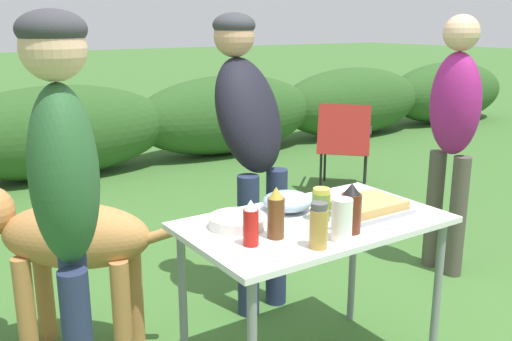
{
  "coord_description": "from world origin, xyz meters",
  "views": [
    {
      "loc": [
        -1.45,
        -1.74,
        1.55
      ],
      "look_at": [
        -0.07,
        0.34,
        0.89
      ],
      "focal_mm": 40.0,
      "sensor_mm": 36.0,
      "label": 1
    }
  ],
  "objects_px": {
    "bbq_sauce_bottle": "(351,209)",
    "ketchup_bottle": "(251,224)",
    "mixing_bowl": "(288,201)",
    "standing_person_in_gray_fleece": "(66,190)",
    "standing_person_in_navy_coat": "(249,129)",
    "dog": "(63,242)",
    "camp_chair_green_behind_table": "(344,142)",
    "beer_bottle": "(276,214)",
    "plate_stack": "(238,221)",
    "standing_person_in_olive_jacket": "(454,121)",
    "paper_cup_stack": "(342,220)",
    "food_tray": "(367,207)",
    "folding_table": "(314,237)",
    "spice_jar": "(319,226)",
    "relish_jar": "(321,205)"
  },
  "relations": [
    {
      "from": "bbq_sauce_bottle",
      "to": "ketchup_bottle",
      "type": "distance_m",
      "value": 0.41
    },
    {
      "from": "mixing_bowl",
      "to": "standing_person_in_gray_fleece",
      "type": "relative_size",
      "value": 0.14
    },
    {
      "from": "standing_person_in_navy_coat",
      "to": "dog",
      "type": "xyz_separation_m",
      "value": [
        -1.0,
        0.04,
        -0.44
      ]
    },
    {
      "from": "camp_chair_green_behind_table",
      "to": "mixing_bowl",
      "type": "bearing_deg",
      "value": -91.63
    },
    {
      "from": "mixing_bowl",
      "to": "beer_bottle",
      "type": "bearing_deg",
      "value": -134.41
    },
    {
      "from": "plate_stack",
      "to": "standing_person_in_olive_jacket",
      "type": "relative_size",
      "value": 0.15
    },
    {
      "from": "paper_cup_stack",
      "to": "standing_person_in_navy_coat",
      "type": "distance_m",
      "value": 1.02
    },
    {
      "from": "mixing_bowl",
      "to": "food_tray",
      "type": "bearing_deg",
      "value": -38.22
    },
    {
      "from": "plate_stack",
      "to": "standing_person_in_gray_fleece",
      "type": "xyz_separation_m",
      "value": [
        -0.66,
        0.0,
        0.24
      ]
    },
    {
      "from": "folding_table",
      "to": "camp_chair_green_behind_table",
      "type": "height_order",
      "value": "camp_chair_green_behind_table"
    },
    {
      "from": "spice_jar",
      "to": "camp_chair_green_behind_table",
      "type": "distance_m",
      "value": 3.26
    },
    {
      "from": "paper_cup_stack",
      "to": "ketchup_bottle",
      "type": "height_order",
      "value": "ketchup_bottle"
    },
    {
      "from": "beer_bottle",
      "to": "standing_person_in_olive_jacket",
      "type": "height_order",
      "value": "standing_person_in_olive_jacket"
    },
    {
      "from": "standing_person_in_gray_fleece",
      "to": "folding_table",
      "type": "bearing_deg",
      "value": -80.7
    },
    {
      "from": "food_tray",
      "to": "standing_person_in_navy_coat",
      "type": "height_order",
      "value": "standing_person_in_navy_coat"
    },
    {
      "from": "plate_stack",
      "to": "dog",
      "type": "height_order",
      "value": "dog"
    },
    {
      "from": "standing_person_in_gray_fleece",
      "to": "camp_chair_green_behind_table",
      "type": "xyz_separation_m",
      "value": [
        3.05,
        1.98,
        -0.54
      ]
    },
    {
      "from": "relish_jar",
      "to": "standing_person_in_olive_jacket",
      "type": "relative_size",
      "value": 0.09
    },
    {
      "from": "paper_cup_stack",
      "to": "dog",
      "type": "relative_size",
      "value": 0.18
    },
    {
      "from": "paper_cup_stack",
      "to": "dog",
      "type": "height_order",
      "value": "paper_cup_stack"
    },
    {
      "from": "folding_table",
      "to": "mixing_bowl",
      "type": "distance_m",
      "value": 0.2
    },
    {
      "from": "paper_cup_stack",
      "to": "relish_jar",
      "type": "bearing_deg",
      "value": 69.61
    },
    {
      "from": "ketchup_bottle",
      "to": "mixing_bowl",
      "type": "bearing_deg",
      "value": 35.09
    },
    {
      "from": "dog",
      "to": "mixing_bowl",
      "type": "bearing_deg",
      "value": -89.87
    },
    {
      "from": "food_tray",
      "to": "beer_bottle",
      "type": "distance_m",
      "value": 0.51
    },
    {
      "from": "mixing_bowl",
      "to": "standing_person_in_gray_fleece",
      "type": "xyz_separation_m",
      "value": [
        -0.96,
        -0.05,
        0.22
      ]
    },
    {
      "from": "bbq_sauce_bottle",
      "to": "spice_jar",
      "type": "relative_size",
      "value": 1.16
    },
    {
      "from": "paper_cup_stack",
      "to": "camp_chair_green_behind_table",
      "type": "distance_m",
      "value": 3.17
    },
    {
      "from": "dog",
      "to": "folding_table",
      "type": "bearing_deg",
      "value": -95.63
    },
    {
      "from": "beer_bottle",
      "to": "standing_person_in_olive_jacket",
      "type": "bearing_deg",
      "value": 16.59
    },
    {
      "from": "paper_cup_stack",
      "to": "standing_person_in_olive_jacket",
      "type": "distance_m",
      "value": 1.62
    },
    {
      "from": "paper_cup_stack",
      "to": "standing_person_in_olive_jacket",
      "type": "relative_size",
      "value": 0.1
    },
    {
      "from": "relish_jar",
      "to": "standing_person_in_gray_fleece",
      "type": "xyz_separation_m",
      "value": [
        -1.0,
        0.13,
        0.2
      ]
    },
    {
      "from": "standing_person_in_gray_fleece",
      "to": "standing_person_in_olive_jacket",
      "type": "bearing_deg",
      "value": -66.91
    },
    {
      "from": "folding_table",
      "to": "standing_person_in_gray_fleece",
      "type": "distance_m",
      "value": 1.04
    },
    {
      "from": "folding_table",
      "to": "mixing_bowl",
      "type": "bearing_deg",
      "value": 97.24
    },
    {
      "from": "bbq_sauce_bottle",
      "to": "standing_person_in_gray_fleece",
      "type": "height_order",
      "value": "standing_person_in_gray_fleece"
    },
    {
      "from": "paper_cup_stack",
      "to": "dog",
      "type": "bearing_deg",
      "value": 127.02
    },
    {
      "from": "standing_person_in_gray_fleece",
      "to": "camp_chair_green_behind_table",
      "type": "height_order",
      "value": "standing_person_in_gray_fleece"
    },
    {
      "from": "bbq_sauce_bottle",
      "to": "standing_person_in_olive_jacket",
      "type": "bearing_deg",
      "value": 23.8
    },
    {
      "from": "folding_table",
      "to": "dog",
      "type": "xyz_separation_m",
      "value": [
        -0.84,
        0.79,
        -0.1
      ]
    },
    {
      "from": "bbq_sauce_bottle",
      "to": "standing_person_in_olive_jacket",
      "type": "distance_m",
      "value": 1.52
    },
    {
      "from": "spice_jar",
      "to": "dog",
      "type": "relative_size",
      "value": 0.19
    },
    {
      "from": "dog",
      "to": "camp_chair_green_behind_table",
      "type": "relative_size",
      "value": 1.1
    },
    {
      "from": "food_tray",
      "to": "dog",
      "type": "bearing_deg",
      "value": 142.16
    },
    {
      "from": "mixing_bowl",
      "to": "ketchup_bottle",
      "type": "height_order",
      "value": "ketchup_bottle"
    },
    {
      "from": "folding_table",
      "to": "beer_bottle",
      "type": "height_order",
      "value": "beer_bottle"
    },
    {
      "from": "mixing_bowl",
      "to": "relish_jar",
      "type": "height_order",
      "value": "relish_jar"
    },
    {
      "from": "plate_stack",
      "to": "standing_person_in_gray_fleece",
      "type": "height_order",
      "value": "standing_person_in_gray_fleece"
    },
    {
      "from": "plate_stack",
      "to": "bbq_sauce_bottle",
      "type": "xyz_separation_m",
      "value": [
        0.34,
        -0.3,
        0.07
      ]
    }
  ]
}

